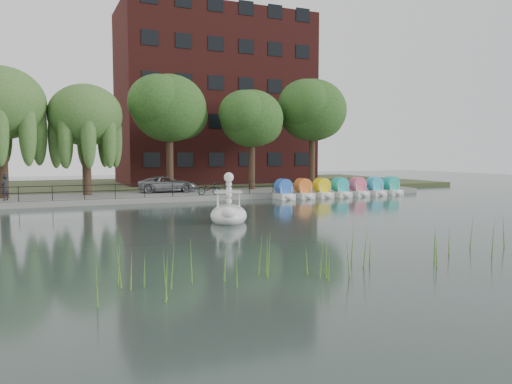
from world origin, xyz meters
TOP-DOWN VIEW (x-y plane):
  - ground_plane at (0.00, 0.00)m, footprint 120.00×120.00m
  - promenade at (0.00, 16.00)m, footprint 40.00×6.00m
  - kerb at (0.00, 13.05)m, footprint 40.00×0.25m
  - land_strip at (0.00, 30.00)m, footprint 60.00×22.00m
  - railing at (0.00, 13.25)m, footprint 32.00×0.05m
  - apartment_building at (7.00, 29.97)m, footprint 20.00×10.07m
  - willow_left at (-13.00, 16.50)m, footprint 5.88×5.88m
  - willow_mid at (-7.50, 17.00)m, footprint 5.32×5.32m
  - broadleaf_center at (-1.00, 18.00)m, footprint 6.00×6.00m
  - broadleaf_right at (6.00, 17.50)m, footprint 5.40×5.40m
  - broadleaf_far at (12.50, 18.50)m, footprint 6.30×6.30m
  - minivan at (-1.38, 17.19)m, footprint 2.88×5.48m
  - bicycle at (0.77, 13.33)m, footprint 1.37×1.79m
  - pedestrian at (-12.84, 14.62)m, footprint 0.77×0.86m
  - swan_boat at (-1.94, 1.90)m, footprint 2.79×3.41m
  - pedal_boat_row at (11.48, 12.15)m, footprint 11.35×1.70m
  - reed_bank at (2.00, -9.50)m, footprint 24.00×2.40m

SIDE VIEW (x-z plane):
  - ground_plane at x=0.00m, z-range 0.00..0.00m
  - land_strip at x=0.00m, z-range 0.00..0.36m
  - promenade at x=0.00m, z-range 0.00..0.40m
  - kerb at x=0.00m, z-range 0.00..0.40m
  - swan_boat at x=-1.94m, z-range -0.70..1.79m
  - reed_bank at x=2.00m, z-range 0.00..1.20m
  - pedal_boat_row at x=11.48m, z-range -0.09..1.31m
  - bicycle at x=0.77m, z-range 0.40..1.40m
  - minivan at x=-1.38m, z-range 0.40..1.87m
  - railing at x=0.00m, z-range 0.65..1.65m
  - pedestrian at x=-12.84m, z-range 0.40..2.38m
  - willow_mid at x=-7.50m, z-range 2.17..10.32m
  - broadleaf_right at x=6.00m, z-range 2.22..10.55m
  - willow_left at x=-13.00m, z-range 2.37..11.38m
  - broadleaf_center at x=-1.00m, z-range 2.44..11.69m
  - broadleaf_far at x=12.50m, z-range 2.54..12.25m
  - apartment_building at x=7.00m, z-range 0.36..18.36m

